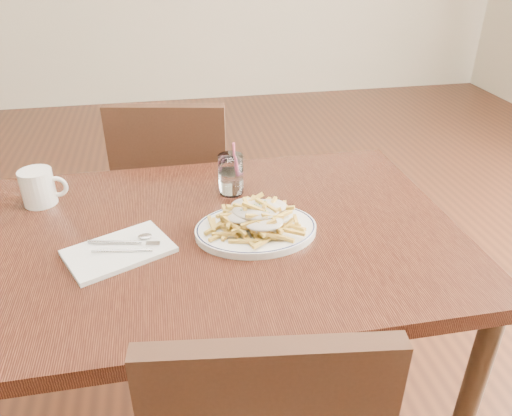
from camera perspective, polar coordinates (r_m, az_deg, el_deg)
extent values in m
cube|color=black|center=(1.24, -4.74, -3.34)|extent=(1.20, 0.80, 0.04)
cylinder|color=black|center=(1.80, -23.50, -8.93)|extent=(0.05, 0.05, 0.71)
cylinder|color=black|center=(1.86, 11.60, -5.45)|extent=(0.05, 0.05, 0.71)
cube|color=black|center=(2.06, -8.58, 0.69)|extent=(0.48, 0.48, 0.04)
cube|color=black|center=(1.79, -9.95, 4.63)|extent=(0.41, 0.12, 0.45)
cylinder|color=black|center=(2.30, -3.29, -1.96)|extent=(0.03, 0.03, 0.40)
cylinder|color=black|center=(2.35, -11.83, -1.90)|extent=(0.03, 0.03, 0.40)
cylinder|color=black|center=(2.01, -3.83, -7.18)|extent=(0.03, 0.03, 0.40)
cylinder|color=black|center=(2.07, -13.61, -6.97)|extent=(0.03, 0.03, 0.40)
torus|color=black|center=(1.21, 0.00, -2.27)|extent=(0.28, 0.28, 0.01)
ellipsoid|color=beige|center=(1.18, 0.00, -0.04)|extent=(0.19, 0.17, 0.03)
cube|color=silver|center=(1.18, -15.40, -4.76)|extent=(0.27, 0.23, 0.01)
cylinder|color=white|center=(1.38, -2.90, 3.87)|extent=(0.07, 0.07, 0.11)
cylinder|color=white|center=(1.39, -2.87, 2.97)|extent=(0.06, 0.06, 0.06)
cylinder|color=#FF6195|center=(1.38, -2.50, 4.88)|extent=(0.01, 0.04, 0.15)
cylinder|color=white|center=(1.44, -23.67, 2.19)|extent=(0.09, 0.09, 0.10)
torus|color=white|center=(1.43, -21.82, 2.28)|extent=(0.06, 0.02, 0.06)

